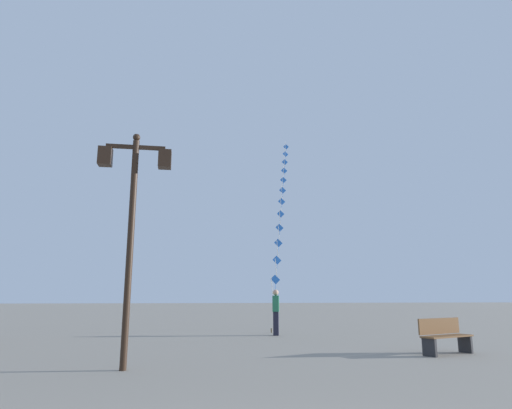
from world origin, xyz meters
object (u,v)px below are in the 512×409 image
twin_lantern_lamp_post (133,201)px  kite_flyer (276,311)px  kite_train (282,202)px  park_bench (445,336)px

twin_lantern_lamp_post → kite_flyer: bearing=57.8°
kite_train → twin_lantern_lamp_post: bearing=-113.0°
kite_flyer → park_bench: 6.93m
twin_lantern_lamp_post → kite_train: 18.22m
kite_train → park_bench: kite_train is taller
kite_train → park_bench: size_ratio=8.84×
twin_lantern_lamp_post → kite_train: kite_train is taller
twin_lantern_lamp_post → kite_train: size_ratio=0.34×
kite_train → kite_flyer: (-2.29, -9.00, -6.27)m
park_bench → kite_flyer: bearing=95.0°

